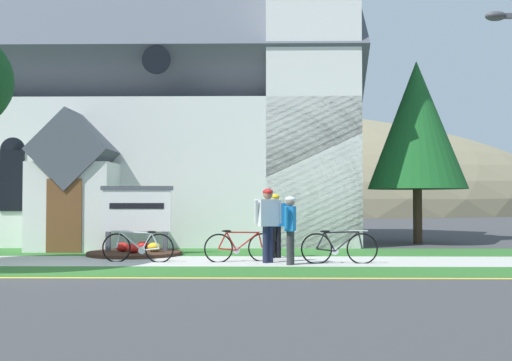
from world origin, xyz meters
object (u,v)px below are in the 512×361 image
at_px(bicycle_black, 339,248).
at_px(cyclist_in_orange_jersey, 275,221).
at_px(church_sign, 137,210).
at_px(bicycle_white, 138,247).
at_px(cyclist_in_red_jersey, 268,219).
at_px(bicycle_silver, 240,247).
at_px(roadside_conifer, 417,125).
at_px(cyclist_in_yellow_jersey, 290,225).

relative_size(bicycle_black, cyclist_in_orange_jersey, 1.10).
bearing_deg(church_sign, bicycle_white, -77.04).
distance_m(bicycle_black, cyclist_in_red_jersey, 1.80).
relative_size(church_sign, bicycle_silver, 1.15).
distance_m(bicycle_white, cyclist_in_orange_jersey, 3.53).
bearing_deg(cyclist_in_orange_jersey, bicycle_black, -42.39).
xyz_separation_m(bicycle_silver, cyclist_in_orange_jersey, (0.86, 0.94, 0.60)).
height_order(bicycle_white, cyclist_in_red_jersey, cyclist_in_red_jersey).
xyz_separation_m(bicycle_white, roadside_conifer, (8.29, 6.35, 3.72)).
distance_m(bicycle_silver, cyclist_in_yellow_jersey, 1.46).
relative_size(church_sign, cyclist_in_red_jersey, 1.13).
height_order(church_sign, roadside_conifer, roadside_conifer).
distance_m(cyclist_in_yellow_jersey, roadside_conifer, 8.89).
distance_m(bicycle_white, roadside_conifer, 11.08).
bearing_deg(roadside_conifer, bicycle_silver, -133.26).
bearing_deg(bicycle_black, cyclist_in_yellow_jersey, -167.30).
bearing_deg(church_sign, bicycle_black, -24.21).
distance_m(bicycle_white, cyclist_in_yellow_jersey, 3.71).
distance_m(church_sign, cyclist_in_red_jersey, 4.23).
bearing_deg(bicycle_silver, cyclist_in_red_jersey, -21.73).
bearing_deg(roadside_conifer, bicycle_white, -142.56).
height_order(bicycle_black, cyclist_in_red_jersey, cyclist_in_red_jersey).
distance_m(bicycle_black, bicycle_silver, 2.37).
bearing_deg(bicycle_silver, bicycle_black, -9.80).
distance_m(bicycle_white, cyclist_in_red_jersey, 3.19).
bearing_deg(bicycle_white, cyclist_in_red_jersey, -2.40).
bearing_deg(cyclist_in_yellow_jersey, bicycle_silver, 150.82).
height_order(bicycle_white, roadside_conifer, roadside_conifer).
height_order(bicycle_black, bicycle_silver, bicycle_black).
xyz_separation_m(cyclist_in_red_jersey, roadside_conifer, (5.18, 6.48, 3.04)).
height_order(church_sign, bicycle_white, church_sign).
bearing_deg(cyclist_in_yellow_jersey, cyclist_in_red_jersey, 142.58).
xyz_separation_m(cyclist_in_yellow_jersey, roadside_conifer, (4.66, 6.88, 3.17)).
height_order(bicycle_silver, cyclist_in_orange_jersey, cyclist_in_orange_jersey).
distance_m(church_sign, roadside_conifer, 10.17).
bearing_deg(bicycle_white, bicycle_black, -3.20).
bearing_deg(bicycle_black, church_sign, 155.79).
distance_m(cyclist_in_red_jersey, cyclist_in_yellow_jersey, 0.67).
xyz_separation_m(bicycle_white, cyclist_in_orange_jersey, (3.31, 1.08, 0.59)).
height_order(cyclist_in_red_jersey, cyclist_in_orange_jersey, cyclist_in_red_jersey).
bearing_deg(roadside_conifer, cyclist_in_orange_jersey, -133.40).
xyz_separation_m(church_sign, roadside_conifer, (8.77, 4.25, 2.88)).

